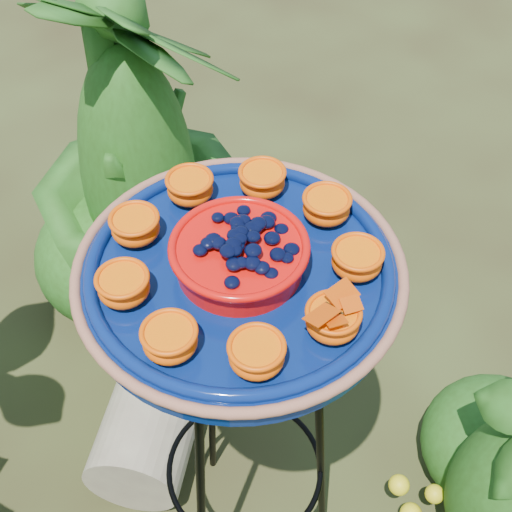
{
  "coord_description": "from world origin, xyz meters",
  "views": [
    {
      "loc": [
        -0.33,
        -0.43,
        1.63
      ],
      "look_at": [
        0.16,
        -0.02,
        0.92
      ],
      "focal_mm": 50.0,
      "sensor_mm": 36.0,
      "label": 1
    }
  ],
  "objects": [
    {
      "name": "feeder_dish",
      "position": [
        0.14,
        -0.01,
        0.9
      ],
      "size": [
        0.57,
        0.57,
        0.1
      ],
      "rotation": [
        0.0,
        0.0,
        -0.38
      ],
      "color": "#071A56",
      "rests_on": "tripod_stand"
    },
    {
      "name": "driftwood_log",
      "position": [
        0.29,
        0.37,
        0.11
      ],
      "size": [
        0.68,
        0.51,
        0.22
      ],
      "primitive_type": "cylinder",
      "rotation": [
        0.0,
        1.57,
        0.51
      ],
      "color": "tan",
      "rests_on": "ground"
    },
    {
      "name": "tripod_stand",
      "position": [
        0.14,
        -0.01,
        0.52
      ],
      "size": [
        0.4,
        0.4,
        0.86
      ],
      "rotation": [
        0.0,
        0.0,
        -0.38
      ],
      "color": "black",
      "rests_on": "ground"
    },
    {
      "name": "shrub_back_right",
      "position": [
        0.52,
        0.66,
        0.49
      ],
      "size": [
        0.61,
        0.61,
        0.98
      ],
      "primitive_type": "imported",
      "rotation": [
        0.0,
        0.0,
        1.69
      ],
      "color": "#214913",
      "rests_on": "ground"
    }
  ]
}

